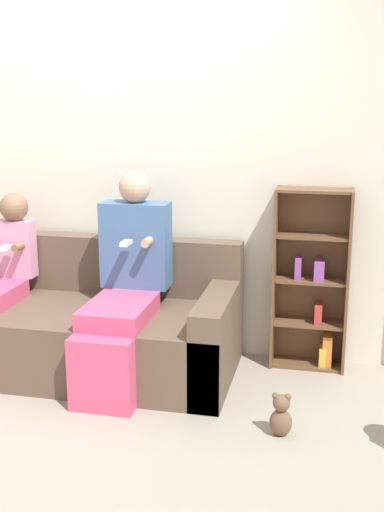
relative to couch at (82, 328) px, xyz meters
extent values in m
plane|color=#9E9384|center=(0.11, -0.54, -0.27)|extent=(14.00, 14.00, 0.00)
cube|color=silver|center=(0.11, 0.49, 1.00)|extent=(10.00, 0.06, 2.55)
cube|color=brown|center=(0.00, -0.11, -0.06)|extent=(1.97, 0.75, 0.43)
cube|color=brown|center=(0.00, 0.34, 0.13)|extent=(1.97, 0.16, 0.81)
cube|color=brown|center=(0.90, -0.11, 0.02)|extent=(0.18, 0.75, 0.58)
cube|color=#DB4C75|center=(0.33, -0.54, -0.06)|extent=(0.37, 0.12, 0.43)
cube|color=#DB4C75|center=(0.33, -0.22, 0.21)|extent=(0.37, 0.53, 0.11)
cube|color=#476B9E|center=(0.33, 0.15, 0.54)|extent=(0.43, 0.19, 0.55)
sphere|color=tan|center=(0.33, 0.15, 0.91)|extent=(0.20, 0.20, 0.20)
cylinder|color=tan|center=(0.45, 0.00, 0.59)|extent=(0.05, 0.10, 0.05)
cube|color=white|center=(0.33, -0.05, 0.59)|extent=(0.05, 0.12, 0.02)
cube|color=#E599BC|center=(-0.53, 0.19, 0.46)|extent=(0.25, 0.11, 0.39)
sphere|color=#8C664C|center=(-0.53, 0.19, 0.74)|extent=(0.19, 0.19, 0.19)
cylinder|color=#8C664C|center=(-0.46, 0.08, 0.50)|extent=(0.05, 0.10, 0.05)
cube|color=white|center=(-0.53, 0.03, 0.50)|extent=(0.05, 0.12, 0.02)
cube|color=brown|center=(1.20, 0.34, 0.32)|extent=(0.02, 0.22, 1.17)
cube|color=brown|center=(1.66, 0.34, 0.32)|extent=(0.02, 0.22, 1.17)
cube|color=brown|center=(1.43, 0.44, 0.32)|extent=(0.48, 0.02, 1.17)
cube|color=brown|center=(1.43, 0.34, -0.26)|extent=(0.44, 0.19, 0.02)
cube|color=brown|center=(1.43, 0.34, 0.03)|extent=(0.44, 0.19, 0.02)
cube|color=brown|center=(1.43, 0.34, 0.32)|extent=(0.44, 0.19, 0.02)
cube|color=brown|center=(1.43, 0.34, 0.60)|extent=(0.44, 0.19, 0.02)
cube|color=brown|center=(1.43, 0.34, 0.89)|extent=(0.44, 0.19, 0.02)
cube|color=#C63838|center=(1.49, 0.34, 0.10)|extent=(0.05, 0.13, 0.12)
cube|color=#934CA3|center=(1.48, 0.34, 0.39)|extent=(0.06, 0.16, 0.12)
cube|color=gold|center=(1.53, 0.34, -0.19)|extent=(0.04, 0.13, 0.12)
cube|color=#934CA3|center=(1.35, 0.34, 0.40)|extent=(0.04, 0.11, 0.14)
cube|color=orange|center=(1.56, 0.34, -0.15)|extent=(0.06, 0.11, 0.21)
ellipsoid|color=brown|center=(1.34, -0.60, -0.20)|extent=(0.12, 0.10, 0.15)
sphere|color=brown|center=(1.34, -0.60, -0.08)|extent=(0.09, 0.09, 0.09)
sphere|color=brown|center=(1.31, -0.60, -0.05)|extent=(0.04, 0.04, 0.04)
sphere|color=brown|center=(1.37, -0.60, -0.05)|extent=(0.04, 0.04, 0.04)
camera|label=1|loc=(1.54, -3.67, 1.46)|focal=45.00mm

